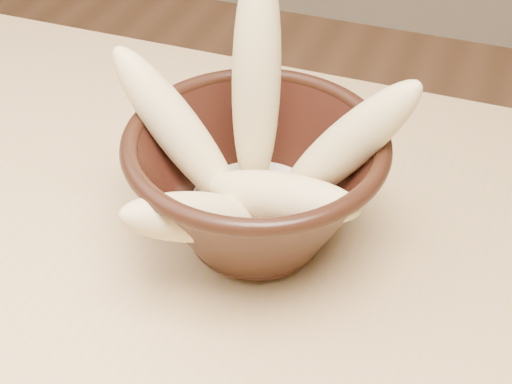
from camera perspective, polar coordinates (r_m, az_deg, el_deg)
table at (r=0.63m, az=-18.88°, el=-13.04°), size 1.20×0.80×0.75m
bowl at (r=0.54m, az=0.00°, el=0.75°), size 0.20×0.20×0.11m
milk_puddle at (r=0.55m, az=0.00°, el=-1.35°), size 0.11×0.11×0.02m
banana_upright at (r=0.53m, az=0.02°, el=8.95°), size 0.05×0.08×0.19m
banana_left at (r=0.54m, az=-6.31°, el=4.98°), size 0.13×0.06×0.13m
banana_right at (r=0.51m, az=7.20°, el=3.64°), size 0.12×0.05×0.14m
banana_across at (r=0.51m, az=1.93°, el=-0.38°), size 0.13×0.06×0.06m
banana_front at (r=0.50m, az=-4.63°, el=-2.02°), size 0.11×0.12×0.09m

